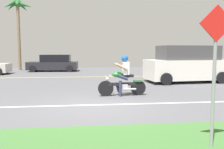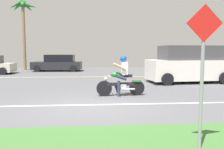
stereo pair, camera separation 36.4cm
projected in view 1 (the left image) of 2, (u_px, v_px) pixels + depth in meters
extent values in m
cube|color=#545459|center=(94.00, 91.00, 10.57)|extent=(56.00, 30.00, 0.04)
cube|color=silver|center=(97.00, 105.00, 7.74)|extent=(50.40, 0.12, 0.01)
cube|color=yellow|center=(91.00, 77.00, 16.15)|extent=(50.40, 0.12, 0.01)
cylinder|color=black|center=(106.00, 89.00, 9.22)|extent=(0.61, 0.12, 0.61)
cylinder|color=black|center=(138.00, 88.00, 9.44)|extent=(0.61, 0.12, 0.61)
cylinder|color=#B7BAC1|center=(108.00, 82.00, 9.21)|extent=(0.27, 0.07, 0.53)
cube|color=black|center=(122.00, 84.00, 9.31)|extent=(1.11, 0.16, 0.12)
cube|color=#B7BAC1|center=(123.00, 87.00, 9.33)|extent=(0.33, 0.22, 0.24)
ellipsoid|color=#236B33|center=(118.00, 74.00, 9.25)|extent=(0.44, 0.24, 0.22)
cube|color=black|center=(127.00, 76.00, 9.31)|extent=(0.50, 0.25, 0.10)
cube|color=#236B33|center=(138.00, 81.00, 9.41)|extent=(0.33, 0.18, 0.06)
cylinder|color=#B7BAC1|center=(110.00, 76.00, 9.20)|extent=(0.07, 0.63, 0.04)
sphere|color=#B7BAC1|center=(107.00, 79.00, 9.19)|extent=(0.14, 0.14, 0.14)
cylinder|color=#B7BAC1|center=(130.00, 89.00, 9.26)|extent=(0.51, 0.10, 0.07)
cube|color=white|center=(126.00, 68.00, 9.27)|extent=(0.24, 0.33, 0.51)
sphere|color=#194C9E|center=(125.00, 58.00, 9.23)|extent=(0.26, 0.26, 0.26)
cylinder|color=#2D334C|center=(122.00, 77.00, 9.39)|extent=(0.41, 0.15, 0.25)
cylinder|color=#2D334C|center=(123.00, 77.00, 9.19)|extent=(0.41, 0.15, 0.25)
cylinder|color=#2D334C|center=(120.00, 89.00, 9.17)|extent=(0.12, 0.12, 0.62)
cylinder|color=#2D334C|center=(118.00, 88.00, 9.43)|extent=(0.21, 0.12, 0.34)
cylinder|color=tan|center=(120.00, 66.00, 9.43)|extent=(0.46, 0.12, 0.29)
cylinder|color=tan|center=(122.00, 67.00, 9.04)|extent=(0.46, 0.12, 0.29)
cube|color=white|center=(186.00, 69.00, 13.42)|extent=(4.63, 2.28, 1.09)
cube|color=#444346|center=(188.00, 53.00, 13.34)|extent=(3.35, 1.91, 0.79)
cylinder|color=black|center=(202.00, 74.00, 14.70)|extent=(0.66, 0.27, 0.64)
cylinder|color=black|center=(153.00, 75.00, 14.08)|extent=(0.66, 0.27, 0.64)
cylinder|color=black|center=(221.00, 78.00, 12.84)|extent=(0.66, 0.27, 0.64)
cylinder|color=black|center=(166.00, 79.00, 12.22)|extent=(0.66, 0.27, 0.64)
cylinder|color=black|center=(222.00, 68.00, 13.87)|extent=(0.25, 0.59, 0.58)
cylinder|color=black|center=(6.00, 70.00, 18.96)|extent=(0.56, 0.19, 0.56)
cube|color=#232328|center=(53.00, 66.00, 20.67)|extent=(4.33, 1.96, 0.67)
cube|color=black|center=(56.00, 58.00, 20.62)|extent=(2.53, 1.63, 0.62)
cylinder|color=black|center=(72.00, 67.00, 21.67)|extent=(0.57, 0.20, 0.56)
cylinder|color=black|center=(38.00, 67.00, 21.47)|extent=(0.57, 0.20, 0.56)
cylinder|color=black|center=(70.00, 69.00, 19.91)|extent=(0.57, 0.20, 0.56)
cylinder|color=black|center=(33.00, 69.00, 19.71)|extent=(0.57, 0.20, 0.56)
cylinder|color=#846B4C|center=(19.00, 37.00, 21.66)|extent=(0.27, 0.27, 6.09)
sphere|color=#28662D|center=(18.00, 3.00, 21.36)|extent=(0.71, 0.71, 0.71)
cone|color=#28662D|center=(24.00, 5.00, 21.36)|extent=(1.54, 0.71, 0.87)
cone|color=#28662D|center=(22.00, 6.00, 21.97)|extent=(1.08, 1.54, 1.09)
cone|color=#28662D|center=(12.00, 5.00, 21.61)|extent=(1.50, 1.12, 1.20)
cone|color=#28662D|center=(11.00, 4.00, 20.95)|extent=(1.46, 1.26, 1.18)
cone|color=#28662D|center=(17.00, 4.00, 20.79)|extent=(0.82, 1.55, 0.81)
cylinder|color=gray|center=(213.00, 95.00, 4.11)|extent=(0.06, 0.06, 1.99)
cube|color=red|center=(217.00, 23.00, 3.97)|extent=(0.62, 0.03, 0.62)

